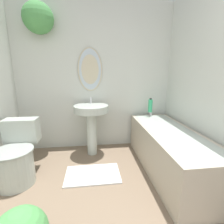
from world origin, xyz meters
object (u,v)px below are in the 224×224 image
(toilet, at_px, (17,157))
(bathtub, at_px, (169,150))
(pedestal_sink, at_px, (91,118))
(shampoo_bottle, at_px, (150,106))

(toilet, relative_size, bathtub, 0.43)
(toilet, bearing_deg, pedestal_sink, 32.28)
(pedestal_sink, height_order, shampoo_bottle, pedestal_sink)
(toilet, relative_size, pedestal_sink, 0.79)
(toilet, height_order, bathtub, toilet)
(bathtub, xyz_separation_m, shampoo_bottle, (-0.02, 0.71, 0.46))
(shampoo_bottle, bearing_deg, bathtub, -88.08)
(toilet, bearing_deg, shampoo_bottle, 20.20)
(bathtub, height_order, shampoo_bottle, shampoo_bottle)
(pedestal_sink, bearing_deg, shampoo_bottle, 7.33)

